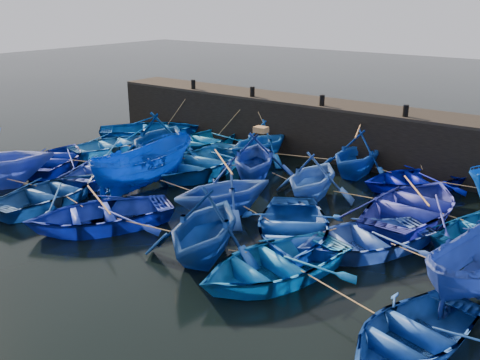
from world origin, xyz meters
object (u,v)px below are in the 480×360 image
Objects in this scene: boat_13 at (57,158)px; wooden_crate at (261,130)px; boat_0 at (151,130)px; boat_8 at (200,162)px.

wooden_crate is at bearing 173.49° from boat_13.
boat_8 is at bearing -163.15° from boat_0.
wooden_crate reaches higher than boat_0.
boat_0 is 1.25× the size of boat_13.
boat_13 is (-5.84, -3.24, -0.13)m from boat_8.
boat_0 is 9.31m from wooden_crate.
boat_8 reaches higher than boat_13.
wooden_crate is (8.61, 3.88, 1.84)m from boat_13.
wooden_crate is at bearing 6.88° from boat_8.
boat_0 is 0.98× the size of boat_8.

